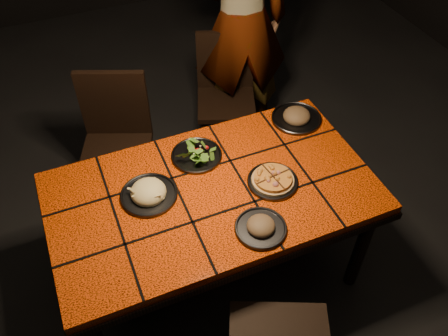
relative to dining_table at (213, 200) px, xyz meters
name	(u,v)px	position (x,y,z in m)	size (l,w,h in m)	color
room_shell	(209,60)	(0.00, 0.00, 0.83)	(6.04, 7.04, 3.08)	black
dining_table	(213,200)	(0.00, 0.00, 0.00)	(1.62, 0.92, 0.75)	#F14407
chair_far_left	(116,135)	(-0.32, 0.83, -0.14)	(0.54, 0.54, 0.92)	black
chair_far_right	(226,87)	(0.52, 1.05, -0.17)	(0.51, 0.51, 0.88)	black
diner	(241,22)	(0.67, 1.17, 0.24)	(0.67, 0.44, 1.83)	brown
plate_pizza	(273,180)	(0.30, -0.07, 0.10)	(0.26, 0.26, 0.04)	#3D3D42
plate_pasta	(149,193)	(-0.30, 0.08, 0.10)	(0.28, 0.28, 0.09)	#3D3D42
plate_salad	(196,153)	(0.01, 0.25, 0.10)	(0.27, 0.27, 0.07)	#3D3D42
plate_mushroom_a	(261,227)	(0.11, -0.31, 0.10)	(0.24, 0.24, 0.08)	#3D3D42
plate_mushroom_b	(297,116)	(0.64, 0.31, 0.10)	(0.29, 0.29, 0.09)	#3D3D42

